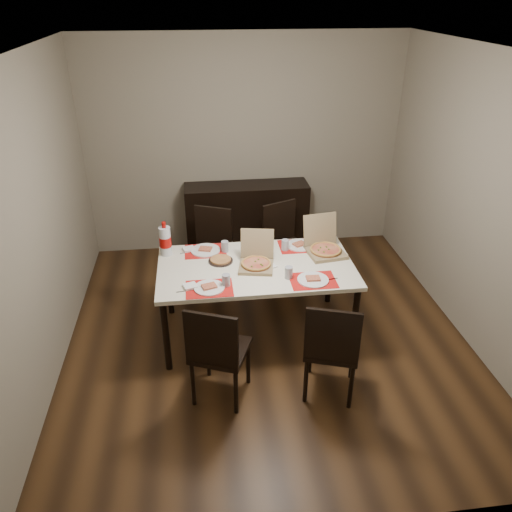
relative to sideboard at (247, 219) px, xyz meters
name	(u,v)px	position (x,y,z in m)	size (l,w,h in m)	color
ground	(267,336)	(0.00, -1.78, -0.46)	(3.80, 4.00, 0.02)	#422914
room_walls	(262,149)	(0.00, -1.35, 1.28)	(3.84, 4.02, 2.62)	gray
sideboard	(247,219)	(0.00, 0.00, 0.00)	(1.50, 0.40, 0.90)	black
dining_table	(256,272)	(-0.10, -1.70, 0.23)	(1.80, 1.00, 0.75)	#EEE5C8
chair_near_left	(217,350)	(-0.52, -2.58, 0.06)	(0.55, 0.55, 0.93)	black
chair_near_right	(332,346)	(0.39, -2.64, 0.06)	(0.53, 0.53, 0.93)	black
chair_far_left	(211,247)	(-0.49, -0.81, 0.06)	(0.55, 0.55, 0.93)	black
chair_far_right	(284,241)	(0.34, -0.77, 0.06)	(0.55, 0.55, 0.93)	black
setting_near_left	(211,286)	(-0.52, -2.04, 0.32)	(0.48, 0.30, 0.11)	red
setting_near_right	(307,278)	(0.31, -2.01, 0.32)	(0.46, 0.30, 0.11)	red
setting_far_left	(208,249)	(-0.52, -1.37, 0.32)	(0.47, 0.30, 0.11)	red
setting_far_right	(296,245)	(0.34, -1.39, 0.32)	(0.44, 0.30, 0.11)	red
napkin_loose	(269,266)	(0.01, -1.74, 0.31)	(0.12, 0.11, 0.02)	white
pizza_box_center	(256,261)	(-0.10, -1.71, 0.35)	(0.36, 0.39, 0.31)	olive
pizza_box_right	(324,247)	(0.59, -1.53, 0.36)	(0.39, 0.42, 0.34)	olive
faina_plate	(221,260)	(-0.42, -1.59, 0.31)	(0.23, 0.23, 0.03)	black
dip_bowl	(262,252)	(-0.01, -1.47, 0.31)	(0.11, 0.11, 0.03)	white
soda_bottle	(165,241)	(-0.92, -1.38, 0.44)	(0.11, 0.11, 0.34)	silver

